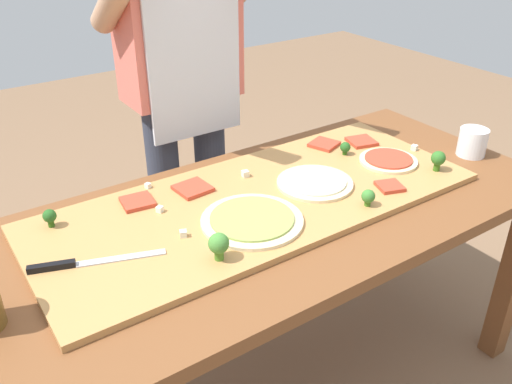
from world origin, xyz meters
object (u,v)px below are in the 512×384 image
(pizza_whole_tomato_red, at_px, (388,160))
(broccoli_floret_back_right, at_px, (345,148))
(pizza_slice_center, at_px, (137,202))
(pizza_slice_far_right, at_px, (324,144))
(pizza_slice_far_left, at_px, (362,141))
(flour_cup, at_px, (472,144))
(pizza_slice_near_right, at_px, (390,186))
(cheese_crumble_a, at_px, (148,186))
(broccoli_floret_back_mid, at_px, (438,159))
(broccoli_floret_front_right, at_px, (50,217))
(broccoli_floret_back_left, at_px, (368,197))
(cheese_crumble_b, at_px, (414,148))
(prep_table, at_px, (267,237))
(pizza_slice_near_left, at_px, (193,188))
(pizza_whole_cheese_artichoke, at_px, (315,182))
(cheese_crumble_c, at_px, (245,174))
(pizza_whole_pesto_green, at_px, (252,220))
(broccoli_floret_center_left, at_px, (219,244))
(cheese_crumble_e, at_px, (160,209))
(chefs_knife, at_px, (78,263))
(cook_center, at_px, (182,70))
(cheese_crumble_d, at_px, (183,234))

(pizza_whole_tomato_red, xyz_separation_m, broccoli_floret_back_right, (-0.08, 0.12, 0.02))
(pizza_slice_center, height_order, pizza_slice_far_right, same)
(pizza_slice_far_left, bearing_deg, flour_cup, -43.06)
(pizza_slice_near_right, distance_m, cheese_crumble_a, 0.73)
(pizza_slice_center, height_order, broccoli_floret_back_mid, broccoli_floret_back_mid)
(pizza_slice_far_left, relative_size, broccoli_floret_front_right, 1.74)
(broccoli_floret_back_left, distance_m, cheese_crumble_b, 0.44)
(prep_table, relative_size, flour_cup, 18.52)
(pizza_slice_near_left, bearing_deg, broccoli_floret_front_right, 174.93)
(pizza_slice_near_right, distance_m, flour_cup, 0.44)
(flour_cup, bearing_deg, pizza_whole_cheese_artichoke, 169.83)
(cheese_crumble_c, bearing_deg, pizza_whole_pesto_green, -119.38)
(flour_cup, bearing_deg, pizza_slice_far_left, 136.94)
(broccoli_floret_center_left, xyz_separation_m, flour_cup, (1.04, 0.05, -0.02))
(broccoli_floret_back_right, bearing_deg, cheese_crumble_b, -25.96)
(prep_table, bearing_deg, broccoli_floret_back_left, -35.52)
(pizza_whole_tomato_red, bearing_deg, pizza_whole_cheese_artichoke, 177.10)
(pizza_whole_pesto_green, height_order, cheese_crumble_e, same)
(chefs_knife, distance_m, cheese_crumble_b, 1.17)
(pizza_slice_near_left, height_order, broccoli_floret_front_right, broccoli_floret_front_right)
(pizza_whole_tomato_red, distance_m, broccoli_floret_front_right, 1.06)
(chefs_knife, xyz_separation_m, pizza_slice_center, (0.24, 0.19, 0.00))
(pizza_whole_cheese_artichoke, height_order, pizza_slice_center, pizza_whole_cheese_artichoke)
(flour_cup, bearing_deg, cook_center, 137.06)
(pizza_whole_cheese_artichoke, distance_m, cheese_crumble_b, 0.44)
(pizza_whole_cheese_artichoke, relative_size, cheese_crumble_e, 14.06)
(cheese_crumble_d, distance_m, cook_center, 0.73)
(pizza_slice_far_right, relative_size, broccoli_floret_center_left, 1.22)
(pizza_whole_cheese_artichoke, relative_size, broccoli_floret_center_left, 3.22)
(prep_table, bearing_deg, pizza_slice_near_right, -19.69)
(broccoli_floret_back_right, bearing_deg, prep_table, -163.02)
(prep_table, bearing_deg, broccoli_floret_center_left, -149.53)
(flour_cup, bearing_deg, pizza_whole_pesto_green, 177.42)
(pizza_whole_pesto_green, xyz_separation_m, flour_cup, (0.88, -0.04, 0.02))
(pizza_whole_tomato_red, relative_size, pizza_slice_far_left, 2.12)
(cheese_crumble_a, distance_m, cheese_crumble_e, 0.15)
(flour_cup, bearing_deg, broccoli_floret_back_right, 150.63)
(cheese_crumble_b, height_order, cheese_crumble_d, same)
(pizza_slice_center, distance_m, cheese_crumble_d, 0.23)
(cheese_crumble_b, distance_m, cook_center, 0.85)
(broccoli_floret_center_left, distance_m, cheese_crumble_b, 0.90)
(pizza_whole_tomato_red, relative_size, cheese_crumble_a, 12.64)
(broccoli_floret_back_left, xyz_separation_m, broccoli_floret_back_mid, (0.34, 0.03, 0.01))
(broccoli_floret_back_left, relative_size, broccoli_floret_front_right, 0.98)
(pizza_slice_far_left, distance_m, cheese_crumble_d, 0.82)
(pizza_whole_pesto_green, xyz_separation_m, broccoli_floret_back_left, (0.32, -0.11, 0.02))
(pizza_slice_near_right, xyz_separation_m, broccoli_floret_back_left, (-0.13, -0.04, 0.02))
(pizza_whole_tomato_red, bearing_deg, broccoli_floret_back_mid, -57.72)
(pizza_slice_center, xyz_separation_m, cook_center, (0.36, 0.38, 0.23))
(cheese_crumble_a, bearing_deg, pizza_whole_cheese_artichoke, -31.95)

